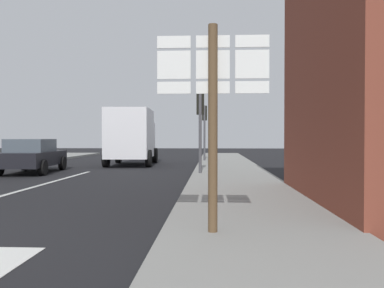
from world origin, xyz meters
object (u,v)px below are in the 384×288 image
object	(u,v)px
sedan_far	(32,155)
delivery_truck	(132,135)
route_sign_post	(213,106)
traffic_light_near_right	(200,114)
traffic_light_far_right	(205,120)

from	to	relation	value
sedan_far	delivery_truck	distance (m)	5.97
route_sign_post	delivery_truck	bearing A→B (deg)	105.96
route_sign_post	traffic_light_near_right	xyz separation A→B (m)	(-0.48, 9.68, 0.48)
delivery_truck	route_sign_post	size ratio (longest dim) A/B	1.59
delivery_truck	traffic_light_near_right	xyz separation A→B (m)	(3.98, -5.93, 0.83)
sedan_far	route_sign_post	size ratio (longest dim) A/B	1.36
route_sign_post	traffic_light_far_right	world-z (taller)	traffic_light_far_right
traffic_light_near_right	traffic_light_far_right	bearing A→B (deg)	90.00
sedan_far	route_sign_post	bearing A→B (deg)	-54.01
route_sign_post	traffic_light_near_right	size ratio (longest dim) A/B	0.96
route_sign_post	sedan_far	bearing A→B (deg)	125.99
sedan_far	route_sign_post	world-z (taller)	route_sign_post
delivery_truck	route_sign_post	xyz separation A→B (m)	(4.46, -15.61, 0.35)
delivery_truck	route_sign_post	world-z (taller)	route_sign_post
delivery_truck	traffic_light_near_right	size ratio (longest dim) A/B	1.52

